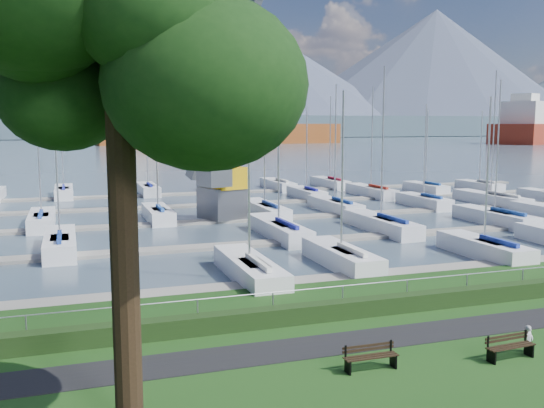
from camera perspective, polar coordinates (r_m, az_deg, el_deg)
name	(u,v)px	position (r m, az deg, el deg)	size (l,w,h in m)	color
path	(402,336)	(23.30, 12.12, -12.01)	(160.00, 2.00, 0.04)	black
water	(95,142)	(282.14, -16.36, 5.66)	(800.00, 540.00, 0.20)	#465766
hedge	(369,307)	(25.34, 9.10, -9.51)	(80.00, 0.70, 0.70)	black
fence	(365,284)	(25.45, 8.72, -7.43)	(0.04, 0.04, 80.00)	gray
foothill	(89,126)	(351.98, -16.87, 7.01)	(900.00, 80.00, 12.00)	#455865
mountains	(94,64)	(428.60, -16.41, 12.53)	(1190.00, 360.00, 115.00)	#3A4855
docks	(218,221)	(49.78, -5.15, -1.65)	(90.00, 41.60, 0.25)	gray
bench_left	(370,357)	(20.03, 9.24, -14.02)	(1.80, 0.44, 0.85)	black
bench_right	(510,347)	(22.07, 21.46, -12.39)	(1.82, 0.53, 0.85)	black
person	(529,337)	(22.91, 23.03, -11.41)	(0.39, 0.26, 1.07)	#ABAAB1
tree	(110,14)	(15.80, -14.96, 16.86)	(8.61, 7.66, 14.36)	black
crane	(224,152)	(51.53, -4.52, 4.88)	(7.60, 12.96, 22.35)	#515358
cargo_ship_mid	(211,134)	(238.82, -5.74, 6.58)	(95.56, 21.80, 21.50)	brown
sailboat_fleet	(214,151)	(51.88, -5.49, 4.97)	(74.87, 49.01, 13.39)	#1E2596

